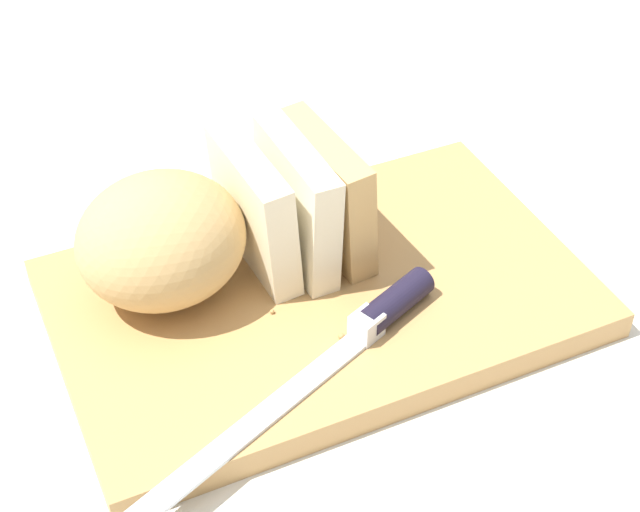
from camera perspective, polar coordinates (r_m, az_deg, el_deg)
name	(u,v)px	position (r m, az deg, el deg)	size (l,w,h in m)	color
ground_plane	(320,309)	(0.73, 0.00, -3.10)	(3.00, 3.00, 0.00)	silver
cutting_board	(320,298)	(0.73, 0.00, -2.46)	(0.38, 0.24, 0.02)	tan
bread_loaf	(209,226)	(0.70, -6.46, 1.75)	(0.21, 0.12, 0.10)	tan
bread_knife	(357,335)	(0.67, 2.15, -4.61)	(0.28, 0.14, 0.02)	silver
crumb_near_knife	(272,312)	(0.70, -2.81, -3.25)	(0.00, 0.00, 0.00)	tan
crumb_near_loaf	(358,276)	(0.72, 2.21, -1.16)	(0.00, 0.00, 0.00)	tan
crumb_stray_left	(341,336)	(0.68, 1.26, -4.70)	(0.00, 0.00, 0.00)	tan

